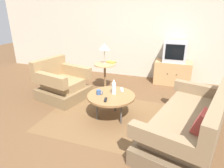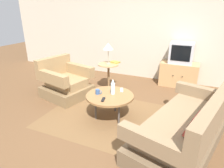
% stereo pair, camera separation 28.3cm
% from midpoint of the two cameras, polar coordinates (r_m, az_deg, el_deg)
% --- Properties ---
extents(ground_plane, '(16.00, 16.00, 0.00)m').
position_cam_midpoint_polar(ground_plane, '(3.48, 1.94, -11.10)').
color(ground_plane, brown).
extents(back_wall, '(9.00, 0.12, 2.70)m').
position_cam_midpoint_polar(back_wall, '(5.45, 12.84, 15.50)').
color(back_wall, '#BCB29E').
rests_on(back_wall, ground).
extents(area_rug, '(2.30, 1.74, 0.00)m').
position_cam_midpoint_polar(area_rug, '(3.62, 1.66, -9.67)').
color(area_rug, brown).
rests_on(area_rug, ground).
extents(armchair, '(1.09, 1.05, 0.84)m').
position_cam_midpoint_polar(armchair, '(4.43, -11.74, 0.22)').
color(armchair, brown).
rests_on(armchair, ground).
extents(couch, '(1.36, 2.04, 0.87)m').
position_cam_midpoint_polar(couch, '(3.05, 23.27, -11.80)').
color(couch, brown).
rests_on(couch, ground).
extents(coffee_table, '(0.83, 0.83, 0.45)m').
position_cam_midpoint_polar(coffee_table, '(3.42, 1.74, -3.72)').
color(coffee_table, olive).
rests_on(coffee_table, ground).
extents(side_table, '(0.48, 0.48, 0.65)m').
position_cam_midpoint_polar(side_table, '(4.58, 0.76, 3.60)').
color(side_table, tan).
rests_on(side_table, ground).
extents(tv_stand, '(0.90, 0.47, 0.59)m').
position_cam_midpoint_polar(tv_stand, '(5.24, 20.27, 2.62)').
color(tv_stand, tan).
rests_on(tv_stand, ground).
extents(television, '(0.54, 0.40, 0.50)m').
position_cam_midpoint_polar(television, '(5.10, 21.05, 8.41)').
color(television, '#B7B7BC').
rests_on(television, tv_stand).
extents(table_lamp, '(0.23, 0.23, 0.47)m').
position_cam_midpoint_polar(table_lamp, '(4.44, 0.73, 10.69)').
color(table_lamp, '#9E937A').
rests_on(table_lamp, side_table).
extents(vase, '(0.07, 0.07, 0.28)m').
position_cam_midpoint_polar(vase, '(3.40, 2.64, -0.87)').
color(vase, silver).
rests_on(vase, coffee_table).
extents(mug, '(0.12, 0.07, 0.09)m').
position_cam_midpoint_polar(mug, '(3.43, -1.80, -2.30)').
color(mug, '#335184').
rests_on(mug, coffee_table).
extents(tv_remote_dark, '(0.08, 0.15, 0.02)m').
position_cam_midpoint_polar(tv_remote_dark, '(3.22, -0.05, -4.56)').
color(tv_remote_dark, black).
rests_on(tv_remote_dark, coffee_table).
extents(tv_remote_silver, '(0.10, 0.16, 0.02)m').
position_cam_midpoint_polar(tv_remote_silver, '(3.60, 5.09, -1.76)').
color(tv_remote_silver, '#B2B2B7').
rests_on(tv_remote_silver, coffee_table).
extents(book, '(0.24, 0.20, 0.03)m').
position_cam_midpoint_polar(book, '(4.62, 2.69, 6.35)').
color(book, olive).
rests_on(book, side_table).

